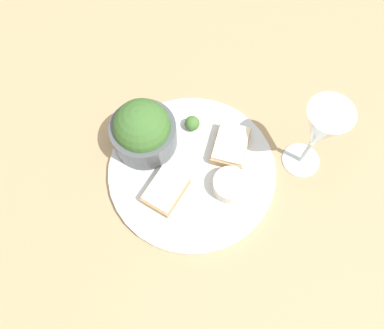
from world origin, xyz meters
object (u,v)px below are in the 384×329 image
at_px(sauce_ramekin, 230,185).
at_px(cheese_toast_near, 231,146).
at_px(salad_bowl, 143,130).
at_px(wine_glass, 320,131).
at_px(cheese_toast_far, 166,190).

bearing_deg(sauce_ramekin, cheese_toast_near, -168.90).
distance_m(salad_bowl, cheese_toast_near, 0.16).
height_order(salad_bowl, wine_glass, wine_glass).
relative_size(salad_bowl, cheese_toast_far, 1.32).
height_order(sauce_ramekin, cheese_toast_near, sauce_ramekin).
bearing_deg(cheese_toast_near, sauce_ramekin, 11.10).
xyz_separation_m(sauce_ramekin, cheese_toast_near, (-0.07, -0.01, -0.00)).
relative_size(salad_bowl, cheese_toast_near, 1.43).
height_order(salad_bowl, cheese_toast_far, salad_bowl).
relative_size(sauce_ramekin, cheese_toast_far, 0.69).
xyz_separation_m(cheese_toast_near, cheese_toast_far, (0.11, -0.09, 0.00)).
bearing_deg(cheese_toast_far, sauce_ramekin, 109.19).
bearing_deg(wine_glass, cheese_toast_far, -60.25).
distance_m(salad_bowl, cheese_toast_far, 0.11).
distance_m(sauce_ramekin, cheese_toast_near, 0.07).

